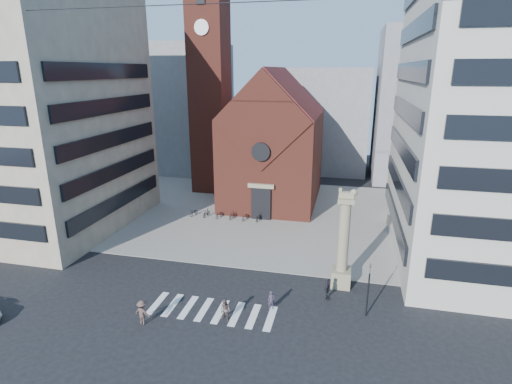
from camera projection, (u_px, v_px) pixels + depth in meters
The scene contains 21 objects.
ground at pixel (218, 290), 33.42m from camera, with size 120.00×120.00×0.00m, color black.
piazza at pixel (265, 213), 51.11m from camera, with size 46.00×30.00×0.05m, color gray.
zebra_crossing at pixel (212, 310), 30.51m from camera, with size 10.20×3.20×0.01m, color white, non-canonical shape.
church at pixel (274, 144), 54.39m from camera, with size 12.00×16.65×18.00m.
campanile at pixel (210, 84), 57.05m from camera, with size 5.50×5.50×31.20m.
building_left at pixel (37, 114), 44.13m from camera, with size 18.00×20.00×26.00m, color tan.
bg_block_left at pixel (180, 108), 71.78m from camera, with size 16.00×14.00×22.00m, color gray.
bg_block_mid at pixel (328, 120), 71.38m from camera, with size 14.00×12.00×18.00m, color gray.
bg_block_right at pixel (428, 106), 64.24m from camera, with size 16.00×14.00×24.00m, color gray.
lion_column at pixel (343, 249), 33.03m from camera, with size 1.63×1.60×8.68m.
traffic_light at pixel (368, 289), 29.21m from camera, with size 0.13×0.16×4.30m.
pedestrian_0 at pixel (271, 300), 30.47m from camera, with size 0.56×0.37×1.53m, color #332B3D.
pedestrian_1 at pixel (225, 310), 29.08m from camera, with size 0.83×0.65×1.71m, color #62524E.
pedestrian_2 at pixel (327, 289), 31.73m from camera, with size 1.08×0.45×1.85m, color #24232A.
pedestrian_3 at pixel (142, 312), 28.63m from camera, with size 1.22×0.70×1.89m, color #4D3833.
scooter_0 at pixel (194, 212), 50.14m from camera, with size 0.57×1.62×0.85m, color black.
scooter_1 at pixel (206, 213), 49.76m from camera, with size 0.45×1.58×0.95m, color black.
scooter_2 at pixel (219, 214), 49.41m from camera, with size 0.57×1.62×0.85m, color black.
scooter_3 at pixel (232, 215), 49.04m from camera, with size 0.45×1.58×0.95m, color black.
scooter_4 at pixel (245, 217), 48.69m from camera, with size 0.57×1.62×0.85m, color black.
scooter_5 at pixel (259, 217), 48.31m from camera, with size 0.45×1.58×0.95m, color black.
Camera 1 is at (9.84, -28.05, 17.62)m, focal length 28.00 mm.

